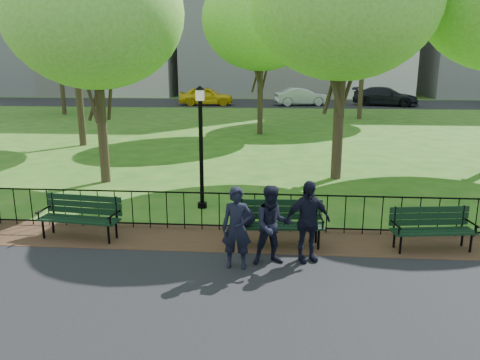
# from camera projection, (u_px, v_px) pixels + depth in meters

# --- Properties ---
(ground) EXTENTS (120.00, 120.00, 0.00)m
(ground) POSITION_uv_depth(u_px,v_px,m) (260.00, 270.00, 8.63)
(ground) COLOR #255717
(dirt_strip) EXTENTS (60.00, 1.60, 0.01)m
(dirt_strip) POSITION_uv_depth(u_px,v_px,m) (263.00, 239.00, 10.08)
(dirt_strip) COLOR #331E15
(dirt_strip) RESTS_ON ground
(far_street) EXTENTS (70.00, 9.00, 0.01)m
(far_street) POSITION_uv_depth(u_px,v_px,m) (275.00, 103.00, 42.43)
(far_street) COLOR black
(far_street) RESTS_ON ground
(iron_fence) EXTENTS (24.06, 0.06, 1.00)m
(iron_fence) POSITION_uv_depth(u_px,v_px,m) (264.00, 211.00, 10.44)
(iron_fence) COLOR black
(iron_fence) RESTS_ON ground
(park_bench_main) EXTENTS (1.83, 0.66, 1.02)m
(park_bench_main) POSITION_uv_depth(u_px,v_px,m) (268.00, 218.00, 9.61)
(park_bench_main) COLOR black
(park_bench_main) RESTS_ON ground
(park_bench_left_a) EXTENTS (1.81, 0.76, 1.00)m
(park_bench_left_a) POSITION_uv_depth(u_px,v_px,m) (81.00, 212.00, 10.10)
(park_bench_left_a) COLOR black
(park_bench_left_a) RESTS_ON ground
(park_bench_right_a) EXTENTS (1.71, 0.73, 0.94)m
(park_bench_right_a) POSITION_uv_depth(u_px,v_px,m) (431.00, 224.00, 9.47)
(park_bench_right_a) COLOR black
(park_bench_right_a) RESTS_ON ground
(lamppost) EXTENTS (0.28, 0.28, 3.15)m
(lamppost) POSITION_uv_depth(u_px,v_px,m) (201.00, 143.00, 11.86)
(lamppost) COLOR black
(lamppost) RESTS_ON ground
(tree_near_w) EXTENTS (5.30, 5.30, 7.39)m
(tree_near_w) POSITION_uv_depth(u_px,v_px,m) (94.00, 12.00, 13.67)
(tree_near_w) COLOR #2D2116
(tree_near_w) RESTS_ON ground
(tree_far_c) EXTENTS (5.93, 5.93, 8.26)m
(tree_far_c) POSITION_uv_depth(u_px,v_px,m) (261.00, 20.00, 23.23)
(tree_far_c) COLOR #2D2116
(tree_far_c) RESTS_ON ground
(tree_far_e) EXTENTS (7.33, 7.33, 10.22)m
(tree_far_e) POSITION_uv_depth(u_px,v_px,m) (366.00, 6.00, 29.23)
(tree_far_e) COLOR #2D2116
(tree_far_e) RESTS_ON ground
(tree_far_w) EXTENTS (6.94, 6.94, 9.67)m
(tree_far_w) POSITION_uv_depth(u_px,v_px,m) (56.00, 16.00, 32.01)
(tree_far_w) COLOR #2D2116
(tree_far_w) RESTS_ON ground
(person_left) EXTENTS (0.57, 0.38, 1.54)m
(person_left) POSITION_uv_depth(u_px,v_px,m) (237.00, 228.00, 8.53)
(person_left) COLOR black
(person_left) RESTS_ON asphalt_path
(person_mid) EXTENTS (0.81, 0.56, 1.52)m
(person_mid) POSITION_uv_depth(u_px,v_px,m) (273.00, 225.00, 8.69)
(person_mid) COLOR black
(person_mid) RESTS_ON asphalt_path
(person_right) EXTENTS (1.00, 0.67, 1.58)m
(person_right) POSITION_uv_depth(u_px,v_px,m) (307.00, 221.00, 8.84)
(person_right) COLOR black
(person_right) RESTS_ON asphalt_path
(taxi) EXTENTS (4.79, 2.20, 1.59)m
(taxi) POSITION_uv_depth(u_px,v_px,m) (206.00, 96.00, 40.31)
(taxi) COLOR yellow
(taxi) RESTS_ON far_street
(sedan_silver) EXTENTS (4.79, 2.53, 1.50)m
(sedan_silver) POSITION_uv_depth(u_px,v_px,m) (301.00, 97.00, 40.06)
(sedan_silver) COLOR #ADB0B5
(sedan_silver) RESTS_ON far_street
(sedan_dark) EXTENTS (5.85, 3.77, 1.58)m
(sedan_dark) POSITION_uv_depth(u_px,v_px,m) (385.00, 96.00, 39.88)
(sedan_dark) COLOR black
(sedan_dark) RESTS_ON far_street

